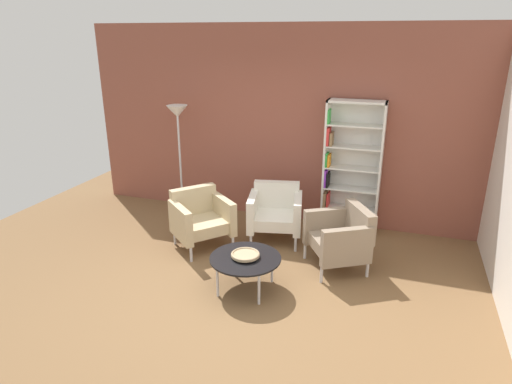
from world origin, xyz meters
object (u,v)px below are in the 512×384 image
at_px(armchair_by_bookshelf, 275,212).
at_px(armchair_near_window, 342,236).
at_px(bookshelf_tall, 350,168).
at_px(armchair_spare_guest, 200,218).
at_px(floor_lamp_torchiere, 178,125).
at_px(coffee_table_low, 245,260).
at_px(decorative_bowl, 245,255).

height_order(armchair_by_bookshelf, armchair_near_window, same).
distance_m(armchair_by_bookshelf, armchair_near_window, 1.11).
distance_m(bookshelf_tall, armchair_spare_guest, 2.22).
xyz_separation_m(armchair_spare_guest, armchair_near_window, (1.88, 0.02, 0.00)).
height_order(armchair_spare_guest, armchair_by_bookshelf, same).
distance_m(bookshelf_tall, floor_lamp_torchiere, 2.63).
relative_size(bookshelf_tall, armchair_near_window, 2.03).
xyz_separation_m(coffee_table_low, armchair_spare_guest, (-0.95, 0.84, 0.04)).
distance_m(coffee_table_low, floor_lamp_torchiere, 2.70).
bearing_deg(floor_lamp_torchiere, armchair_by_bookshelf, -14.05).
bearing_deg(armchair_spare_guest, armchair_by_bookshelf, -18.69).
xyz_separation_m(decorative_bowl, armchair_spare_guest, (-0.95, 0.84, -0.02)).
bearing_deg(decorative_bowl, bookshelf_tall, 67.59).
distance_m(decorative_bowl, armchair_spare_guest, 1.26).
relative_size(bookshelf_tall, armchair_by_bookshelf, 2.28).
height_order(coffee_table_low, armchair_spare_guest, armchair_spare_guest).
bearing_deg(floor_lamp_torchiere, armchair_spare_guest, -50.58).
bearing_deg(armchair_near_window, bookshelf_tall, 153.09).
bearing_deg(floor_lamp_torchiere, armchair_near_window, -19.16).
relative_size(armchair_spare_guest, armchair_near_window, 1.01).
distance_m(armchair_near_window, floor_lamp_torchiere, 3.00).
bearing_deg(bookshelf_tall, armchair_by_bookshelf, -142.82).
xyz_separation_m(armchair_spare_guest, floor_lamp_torchiere, (-0.78, 0.95, 1.03)).
height_order(bookshelf_tall, armchair_by_bookshelf, bookshelf_tall).
xyz_separation_m(coffee_table_low, decorative_bowl, (0.00, -0.00, 0.06)).
relative_size(decorative_bowl, armchair_by_bookshelf, 0.38).
bearing_deg(coffee_table_low, floor_lamp_torchiere, 134.08).
bearing_deg(decorative_bowl, floor_lamp_torchiere, 134.08).
relative_size(armchair_near_window, floor_lamp_torchiere, 0.54).
height_order(bookshelf_tall, armchair_spare_guest, bookshelf_tall).
relative_size(coffee_table_low, floor_lamp_torchiere, 0.46).
height_order(coffee_table_low, decorative_bowl, decorative_bowl).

